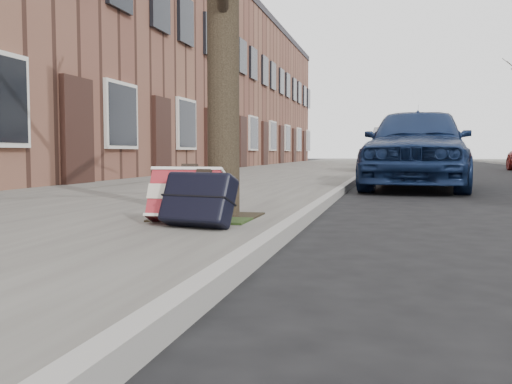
% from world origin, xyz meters
% --- Properties ---
extents(ground, '(120.00, 120.00, 0.00)m').
position_xyz_m(ground, '(0.00, 0.00, 0.00)').
color(ground, black).
rests_on(ground, ground).
extents(near_sidewalk, '(5.00, 70.00, 0.12)m').
position_xyz_m(near_sidewalk, '(-3.70, 15.00, 0.06)').
color(near_sidewalk, slate).
rests_on(near_sidewalk, ground).
extents(house_near, '(6.80, 40.00, 7.00)m').
position_xyz_m(house_near, '(-9.60, 16.00, 3.50)').
color(house_near, brown).
rests_on(house_near, ground).
extents(dirt_patch, '(0.85, 0.85, 0.02)m').
position_xyz_m(dirt_patch, '(-2.00, 1.20, 0.13)').
color(dirt_patch, black).
rests_on(dirt_patch, near_sidewalk).
extents(suitcase_red, '(0.59, 0.33, 0.46)m').
position_xyz_m(suitcase_red, '(-2.05, 0.77, 0.35)').
color(suitcase_red, maroon).
rests_on(suitcase_red, near_sidewalk).
extents(suitcase_navy, '(0.64, 0.46, 0.45)m').
position_xyz_m(suitcase_navy, '(-1.87, 0.55, 0.34)').
color(suitcase_navy, black).
rests_on(suitcase_navy, near_sidewalk).
extents(car_near_front, '(2.30, 4.88, 1.61)m').
position_xyz_m(car_near_front, '(0.06, 7.89, 0.81)').
color(car_near_front, '#132348').
rests_on(car_near_front, ground).
extents(car_near_mid, '(1.70, 4.61, 1.51)m').
position_xyz_m(car_near_mid, '(-0.22, 14.92, 0.75)').
color(car_near_mid, '#B7B9BF').
rests_on(car_near_mid, ground).
extents(car_near_back, '(3.45, 5.06, 1.29)m').
position_xyz_m(car_near_back, '(-0.33, 21.48, 0.64)').
color(car_near_back, '#3B3B40').
rests_on(car_near_back, ground).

